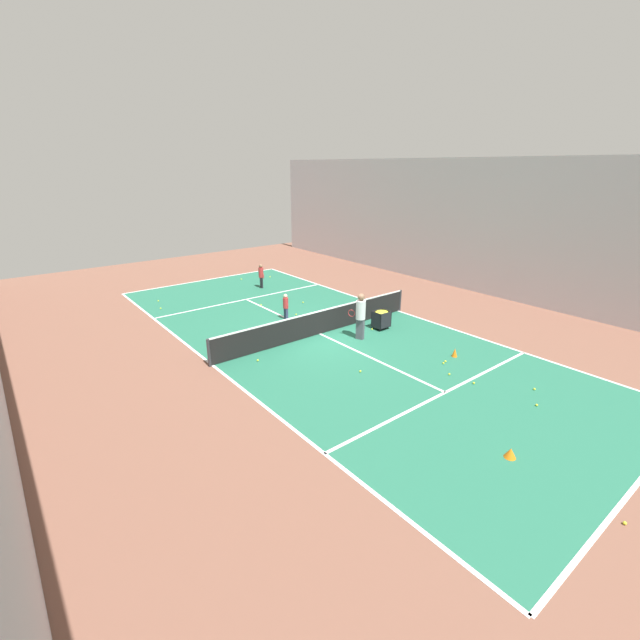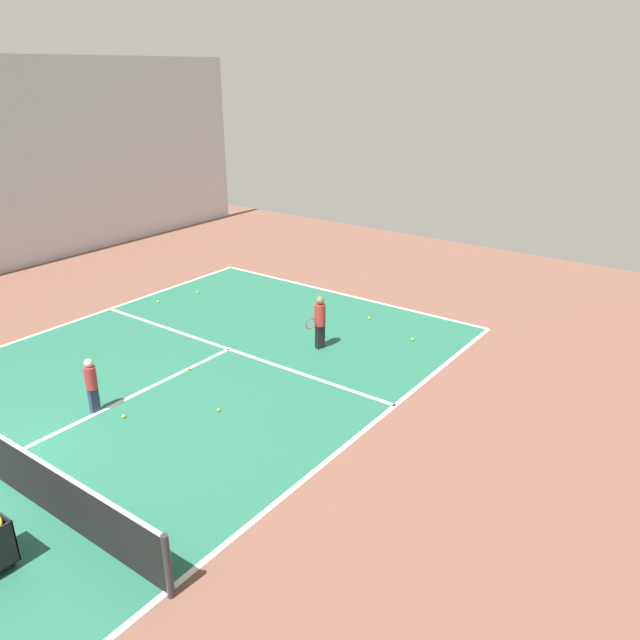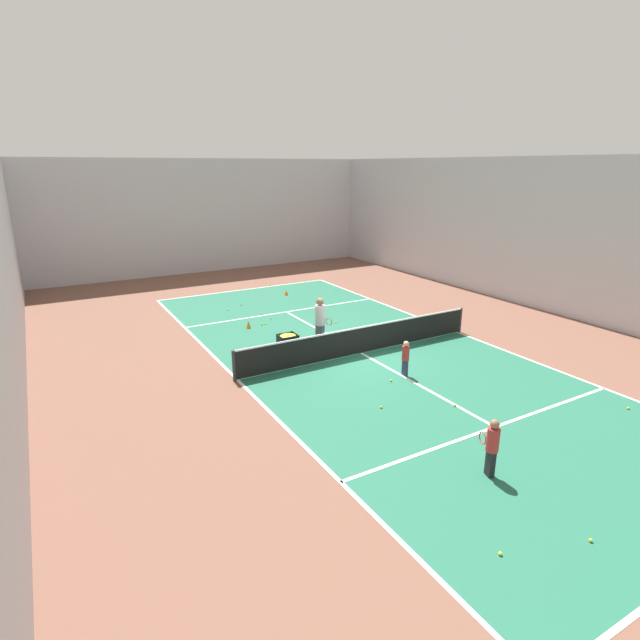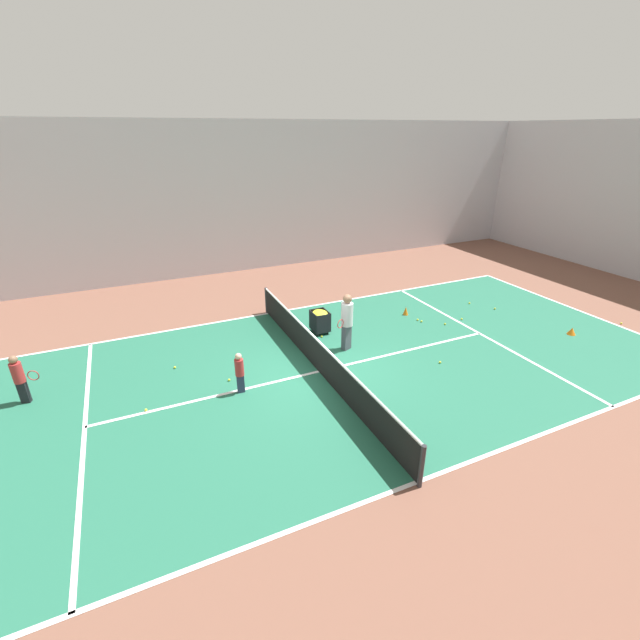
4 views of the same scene
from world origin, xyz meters
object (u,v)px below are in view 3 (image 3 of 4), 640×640
at_px(coach_at_net, 320,319).
at_px(training_cone_1, 248,324).
at_px(tennis_net, 362,340).
at_px(player_near_baseline, 492,444).
at_px(training_cone_0, 286,293).
at_px(ball_cart, 288,340).
at_px(child_midcourt, 406,356).

bearing_deg(coach_at_net, training_cone_1, -178.36).
xyz_separation_m(tennis_net, player_near_baseline, (-1.75, -7.41, 0.25)).
xyz_separation_m(coach_at_net, training_cone_0, (2.26, 7.46, -0.93)).
relative_size(ball_cart, training_cone_1, 2.54).
height_order(training_cone_0, training_cone_1, training_cone_1).
height_order(child_midcourt, training_cone_1, child_midcourt).
bearing_deg(training_cone_0, child_midcourt, -96.50).
bearing_deg(tennis_net, child_midcourt, -87.83).
bearing_deg(coach_at_net, player_near_baseline, -28.05).
relative_size(child_midcourt, training_cone_0, 4.20).
relative_size(coach_at_net, training_cone_0, 6.67).
height_order(player_near_baseline, ball_cart, player_near_baseline).
height_order(ball_cart, training_cone_1, ball_cart).
bearing_deg(player_near_baseline, training_cone_1, 21.17).
bearing_deg(ball_cart, training_cone_0, 64.31).
height_order(player_near_baseline, child_midcourt, player_near_baseline).
xyz_separation_m(tennis_net, ball_cart, (-2.35, 1.11, 0.04)).
distance_m(ball_cart, training_cone_0, 8.56).
height_order(child_midcourt, training_cone_0, child_midcourt).
bearing_deg(player_near_baseline, tennis_net, 4.84).
height_order(tennis_net, ball_cart, tennis_net).
bearing_deg(child_midcourt, player_near_baseline, 162.37).
bearing_deg(training_cone_1, child_midcourt, -70.41).
distance_m(tennis_net, training_cone_1, 5.26).
bearing_deg(training_cone_1, player_near_baseline, -86.95).
bearing_deg(training_cone_1, tennis_net, -62.86).
bearing_deg(player_near_baseline, coach_at_net, 12.64).
xyz_separation_m(player_near_baseline, coach_at_net, (0.84, 8.78, 0.29)).
distance_m(player_near_baseline, training_cone_0, 16.54).
relative_size(tennis_net, child_midcourt, 8.27).
bearing_deg(player_near_baseline, child_midcourt, -1.66).
bearing_deg(tennis_net, training_cone_0, 81.26).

